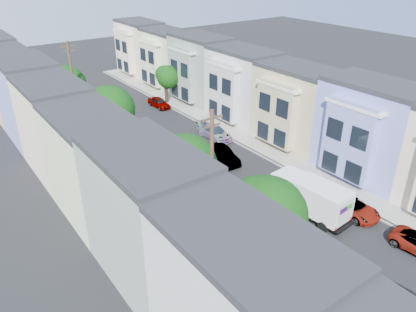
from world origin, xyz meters
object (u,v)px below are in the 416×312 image
at_px(parked_left_c, 253,249).
at_px(utility_pole_far, 74,86).
at_px(parked_left_d, 150,167).
at_px(tree_e, 66,85).
at_px(tree_far_r, 167,77).
at_px(tree_c, 184,166).
at_px(parked_right_b, 351,206).
at_px(fedex_truck, 311,196).
at_px(utility_pole_near, 212,181).
at_px(tree_b, 265,217).
at_px(lead_sedan, 222,155).
at_px(parked_right_d, 159,103).
at_px(parked_right_c, 214,132).
at_px(tree_d, 110,110).

bearing_deg(parked_left_c, utility_pole_far, 87.03).
distance_m(parked_left_c, parked_left_d, 14.32).
bearing_deg(tree_e, tree_far_r, -4.35).
relative_size(tree_c, tree_e, 1.05).
relative_size(tree_e, parked_right_b, 1.46).
height_order(fedex_truck, parked_right_b, fedex_truck).
bearing_deg(parked_left_d, tree_c, -104.44).
relative_size(utility_pole_near, utility_pole_far, 1.00).
relative_size(utility_pole_far, parked_right_b, 2.12).
height_order(tree_b, parked_left_c, tree_b).
bearing_deg(parked_right_b, lead_sedan, 105.92).
xyz_separation_m(tree_c, utility_pole_near, (0.00, -3.33, 0.31)).
bearing_deg(parked_right_d, utility_pole_near, -115.03).
bearing_deg(utility_pole_far, parked_right_d, 4.71).
bearing_deg(tree_b, parked_left_c, 58.56).
distance_m(lead_sedan, parked_right_c, 5.84).
height_order(parked_left_d, parked_right_d, parked_left_d).
relative_size(tree_b, tree_e, 1.10).
distance_m(tree_c, tree_far_r, 27.83).
xyz_separation_m(tree_d, utility_pole_far, (0.00, 9.75, -0.07)).
bearing_deg(utility_pole_far, tree_b, -90.00).
bearing_deg(utility_pole_far, tree_d, -90.01).
xyz_separation_m(tree_far_r, parked_right_c, (-2.00, -13.21, -2.85)).
xyz_separation_m(tree_b, utility_pole_far, (0.00, 31.11, -0.09)).
bearing_deg(fedex_truck, lead_sedan, 85.82).
bearing_deg(parked_left_d, tree_far_r, 49.39).
bearing_deg(parked_right_d, parked_left_c, -110.68).
relative_size(lead_sedan, parked_right_c, 0.97).
xyz_separation_m(tree_far_r, lead_sedan, (-4.89, -18.28, -2.80)).
distance_m(fedex_truck, lead_sedan, 11.20).
bearing_deg(utility_pole_near, parked_right_d, 67.41).
bearing_deg(parked_right_c, tree_e, 128.82).
bearing_deg(parked_left_d, utility_pole_far, 90.81).
bearing_deg(parked_right_c, fedex_truck, -99.30).
bearing_deg(tree_d, parked_right_c, -8.44).
xyz_separation_m(utility_pole_near, parked_left_c, (1.40, -2.82, -4.49)).
relative_size(tree_c, parked_right_b, 1.52).
xyz_separation_m(tree_d, utility_pole_near, (0.00, -16.25, -0.07)).
bearing_deg(tree_c, utility_pole_near, -89.97).
distance_m(tree_far_r, utility_pole_far, 13.41).
distance_m(tree_e, utility_pole_far, 2.85).
xyz_separation_m(parked_left_d, parked_right_c, (9.80, 3.08, -0.02)).
bearing_deg(lead_sedan, fedex_truck, -85.19).
distance_m(tree_c, tree_d, 12.92).
height_order(tree_e, fedex_truck, tree_e).
bearing_deg(parked_right_b, tree_d, 122.94).
bearing_deg(parked_left_c, tree_b, -127.20).
xyz_separation_m(parked_left_d, parked_right_d, (9.80, 15.42, -0.07)).
bearing_deg(parked_left_c, parked_left_d, 84.24).
distance_m(tree_d, fedex_truck, 20.07).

